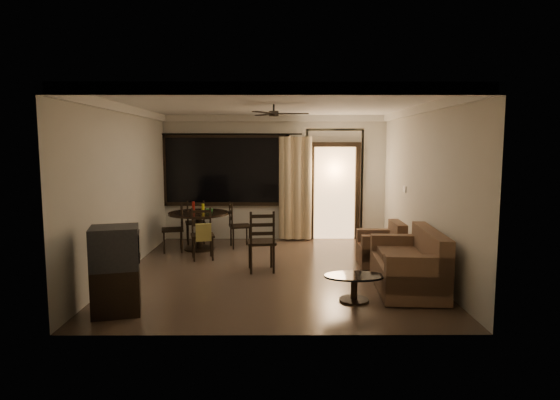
{
  "coord_description": "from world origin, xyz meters",
  "views": [
    {
      "loc": [
        0.07,
        -7.81,
        2.13
      ],
      "look_at": [
        0.1,
        0.2,
        1.19
      ],
      "focal_mm": 30.0,
      "sensor_mm": 36.0,
      "label": 1
    }
  ],
  "objects_px": {
    "side_chair": "(261,253)",
    "dining_chair_west": "(173,238)",
    "dining_chair_east": "(240,234)",
    "sofa": "(411,267)",
    "coffee_table": "(354,284)",
    "tv_cabinet": "(116,270)",
    "dining_table": "(199,220)",
    "dining_chair_south": "(203,243)",
    "dining_chair_north": "(196,230)",
    "armchair": "(383,248)"
  },
  "relations": [
    {
      "from": "dining_table",
      "to": "dining_chair_west",
      "type": "height_order",
      "value": "dining_table"
    },
    {
      "from": "tv_cabinet",
      "to": "dining_chair_south",
      "type": "bearing_deg",
      "value": 62.14
    },
    {
      "from": "tv_cabinet",
      "to": "coffee_table",
      "type": "xyz_separation_m",
      "value": [
        3.1,
        0.45,
        -0.32
      ]
    },
    {
      "from": "tv_cabinet",
      "to": "side_chair",
      "type": "distance_m",
      "value": 2.68
    },
    {
      "from": "tv_cabinet",
      "to": "side_chair",
      "type": "bearing_deg",
      "value": 33.11
    },
    {
      "from": "dining_chair_south",
      "to": "side_chair",
      "type": "xyz_separation_m",
      "value": [
        1.13,
        -0.85,
        0.01
      ]
    },
    {
      "from": "sofa",
      "to": "armchair",
      "type": "height_order",
      "value": "sofa"
    },
    {
      "from": "dining_table",
      "to": "sofa",
      "type": "height_order",
      "value": "dining_table"
    },
    {
      "from": "dining_chair_east",
      "to": "side_chair",
      "type": "xyz_separation_m",
      "value": [
        0.53,
        -1.89,
        0.03
      ]
    },
    {
      "from": "dining_chair_west",
      "to": "sofa",
      "type": "bearing_deg",
      "value": 44.23
    },
    {
      "from": "dining_table",
      "to": "side_chair",
      "type": "distance_m",
      "value": 2.17
    },
    {
      "from": "sofa",
      "to": "coffee_table",
      "type": "height_order",
      "value": "sofa"
    },
    {
      "from": "dining_chair_west",
      "to": "sofa",
      "type": "distance_m",
      "value": 4.8
    },
    {
      "from": "dining_chair_south",
      "to": "sofa",
      "type": "distance_m",
      "value": 3.88
    },
    {
      "from": "tv_cabinet",
      "to": "side_chair",
      "type": "relative_size",
      "value": 1.06
    },
    {
      "from": "dining_chair_east",
      "to": "sofa",
      "type": "xyz_separation_m",
      "value": [
        2.77,
        -2.94,
        0.07
      ]
    },
    {
      "from": "dining_table",
      "to": "armchair",
      "type": "bearing_deg",
      "value": -20.83
    },
    {
      "from": "dining_chair_east",
      "to": "coffee_table",
      "type": "bearing_deg",
      "value": -165.44
    },
    {
      "from": "dining_chair_east",
      "to": "dining_chair_south",
      "type": "xyz_separation_m",
      "value": [
        -0.61,
        -1.03,
        0.02
      ]
    },
    {
      "from": "dining_chair_west",
      "to": "tv_cabinet",
      "type": "xyz_separation_m",
      "value": [
        0.05,
        -3.48,
        0.28
      ]
    },
    {
      "from": "dining_chair_east",
      "to": "sofa",
      "type": "bearing_deg",
      "value": -150.49
    },
    {
      "from": "side_chair",
      "to": "dining_chair_west",
      "type": "bearing_deg",
      "value": -46.05
    },
    {
      "from": "sofa",
      "to": "coffee_table",
      "type": "distance_m",
      "value": 1.05
    },
    {
      "from": "dining_table",
      "to": "tv_cabinet",
      "type": "bearing_deg",
      "value": -96.77
    },
    {
      "from": "dining_table",
      "to": "dining_chair_west",
      "type": "relative_size",
      "value": 1.3
    },
    {
      "from": "dining_chair_east",
      "to": "tv_cabinet",
      "type": "relative_size",
      "value": 0.85
    },
    {
      "from": "tv_cabinet",
      "to": "armchair",
      "type": "xyz_separation_m",
      "value": [
        3.92,
        2.35,
        -0.24
      ]
    },
    {
      "from": "dining_table",
      "to": "dining_chair_south",
      "type": "relative_size",
      "value": 1.3
    },
    {
      "from": "dining_chair_west",
      "to": "dining_chair_south",
      "type": "bearing_deg",
      "value": 33.73
    },
    {
      "from": "tv_cabinet",
      "to": "sofa",
      "type": "relative_size",
      "value": 0.66
    },
    {
      "from": "sofa",
      "to": "armchair",
      "type": "bearing_deg",
      "value": 97.9
    },
    {
      "from": "dining_table",
      "to": "tv_cabinet",
      "type": "relative_size",
      "value": 1.1
    },
    {
      "from": "sofa",
      "to": "side_chair",
      "type": "bearing_deg",
      "value": 158.84
    },
    {
      "from": "coffee_table",
      "to": "dining_chair_south",
      "type": "bearing_deg",
      "value": 135.76
    },
    {
      "from": "dining_table",
      "to": "dining_chair_west",
      "type": "xyz_separation_m",
      "value": [
        -0.49,
        -0.2,
        -0.32
      ]
    },
    {
      "from": "dining_chair_east",
      "to": "sofa",
      "type": "height_order",
      "value": "dining_chair_east"
    },
    {
      "from": "dining_chair_east",
      "to": "dining_chair_north",
      "type": "distance_m",
      "value": 1.09
    },
    {
      "from": "dining_chair_south",
      "to": "dining_chair_north",
      "type": "relative_size",
      "value": 1.0
    },
    {
      "from": "dining_chair_west",
      "to": "tv_cabinet",
      "type": "relative_size",
      "value": 0.85
    },
    {
      "from": "dining_chair_south",
      "to": "tv_cabinet",
      "type": "bearing_deg",
      "value": -116.52
    },
    {
      "from": "side_chair",
      "to": "dining_table",
      "type": "bearing_deg",
      "value": -58.5
    },
    {
      "from": "dining_chair_west",
      "to": "dining_chair_east",
      "type": "bearing_deg",
      "value": 93.28
    },
    {
      "from": "dining_chair_north",
      "to": "coffee_table",
      "type": "xyz_separation_m",
      "value": [
        2.85,
        -3.87,
        -0.04
      ]
    },
    {
      "from": "dining_chair_south",
      "to": "dining_chair_north",
      "type": "xyz_separation_m",
      "value": [
        -0.39,
        1.47,
        -0.02
      ]
    },
    {
      "from": "dining_table",
      "to": "coffee_table",
      "type": "relative_size",
      "value": 1.48
    },
    {
      "from": "dining_chair_east",
      "to": "dining_chair_north",
      "type": "relative_size",
      "value": 1.0
    },
    {
      "from": "dining_table",
      "to": "dining_chair_north",
      "type": "xyz_separation_m",
      "value": [
        -0.19,
        0.64,
        -0.32
      ]
    },
    {
      "from": "dining_chair_south",
      "to": "dining_chair_north",
      "type": "distance_m",
      "value": 1.53
    },
    {
      "from": "side_chair",
      "to": "tv_cabinet",
      "type": "bearing_deg",
      "value": 41.37
    },
    {
      "from": "tv_cabinet",
      "to": "sofa",
      "type": "distance_m",
      "value": 4.13
    }
  ]
}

